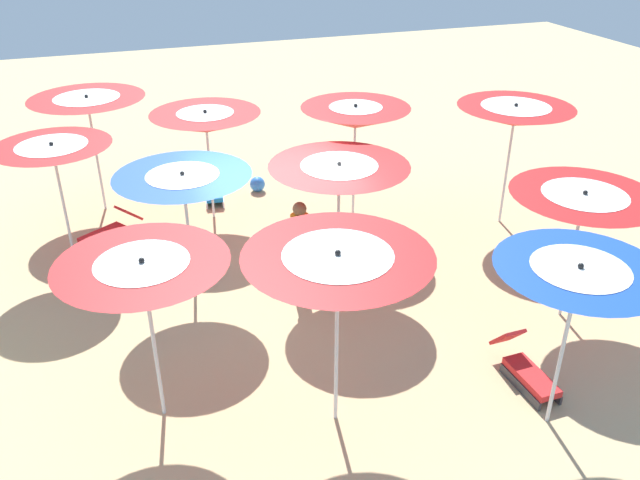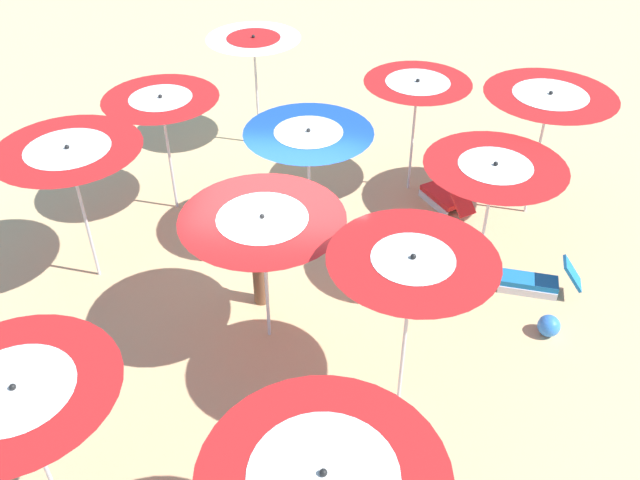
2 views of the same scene
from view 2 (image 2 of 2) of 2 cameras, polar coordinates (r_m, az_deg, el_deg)
ground at (r=11.24m, az=-2.75°, el=-4.50°), size 39.46×39.46×0.04m
beach_umbrella_0 at (r=12.53m, az=18.58°, el=10.85°), size 2.26×2.26×2.48m
beach_umbrella_1 at (r=12.83m, az=8.11°, el=12.28°), size 1.97×1.97×2.33m
beach_umbrella_2 at (r=14.40m, az=-5.54°, el=15.91°), size 1.92×1.92×2.46m
beach_umbrella_3 at (r=10.56m, az=14.30°, el=5.18°), size 2.15×2.15×2.30m
beach_umbrella_4 at (r=11.21m, az=-0.96°, el=8.15°), size 2.13×2.13×2.26m
beach_umbrella_5 at (r=12.42m, az=-13.07°, el=10.74°), size 2.03×2.03×2.34m
beach_umbrella_6 at (r=8.17m, az=7.67°, el=-2.62°), size 2.06×2.06×2.53m
beach_umbrella_7 at (r=9.24m, az=-4.79°, el=0.94°), size 2.27×2.27×2.25m
beach_umbrella_8 at (r=10.90m, az=-20.19°, el=6.51°), size 2.21×2.21×2.49m
beach_umbrella_10 at (r=7.79m, az=-23.91°, el=-12.17°), size 2.18×2.18×2.18m
lounger_0 at (r=10.39m, az=-24.27°, el=-11.35°), size 1.25×0.40×0.64m
lounger_1 at (r=13.26m, az=10.37°, el=3.46°), size 1.02×1.29×0.58m
lounger_2 at (r=11.65m, az=17.61°, el=-3.23°), size 1.32×0.55×0.70m
beachgoer_0 at (r=10.51m, az=-5.13°, el=-1.37°), size 0.30×0.30×1.75m
beach_ball at (r=10.97m, az=18.58°, el=-6.81°), size 0.34×0.34×0.34m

